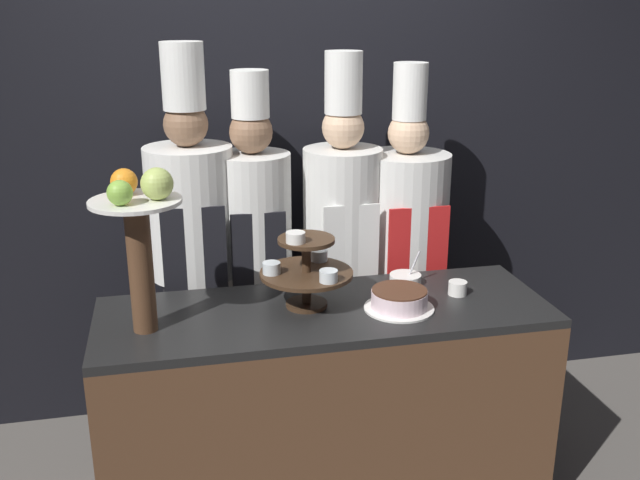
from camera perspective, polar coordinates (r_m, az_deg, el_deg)
The scene contains 11 objects.
wall_back at distance 3.56m, azimuth -2.95°, elevation 8.01°, with size 10.00×0.06×2.80m.
buffet_counter at distance 3.02m, azimuth 0.42°, elevation -13.34°, with size 1.78×0.61×0.90m.
tiered_stand at distance 2.77m, azimuth -1.14°, elevation -2.25°, with size 0.37×0.37×0.32m.
fruit_pedestal at distance 2.57m, azimuth -14.26°, elevation 0.99°, with size 0.32×0.32×0.61m.
cake_round at distance 2.80m, azimuth 6.36°, elevation -4.79°, with size 0.28×0.28×0.08m.
cup_white at distance 2.98m, azimuth 10.95°, elevation -3.79°, with size 0.08×0.08×0.06m.
serving_bowl_far at distance 3.05m, azimuth 6.85°, elevation -3.13°, with size 0.13×0.13×0.15m.
chef_left at distance 3.24m, azimuth -10.13°, elevation -0.32°, with size 0.39×0.39×1.89m.
chef_center_left at distance 3.27m, azimuth -5.26°, elevation -0.57°, with size 0.34×0.34×1.77m.
chef_center_right at distance 3.34m, azimuth 1.77°, elevation 0.10°, with size 0.36×0.36×1.85m.
chef_right at distance 3.44m, azimuth 6.76°, elevation -0.25°, with size 0.41×0.41×1.79m.
Camera 1 is at (-0.57, -2.20, 2.04)m, focal length 40.00 mm.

